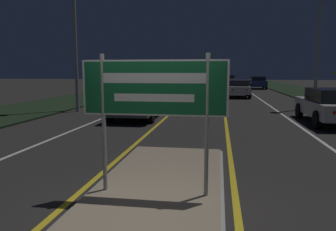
{
  "coord_description": "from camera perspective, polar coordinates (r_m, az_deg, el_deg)",
  "views": [
    {
      "loc": [
        1.05,
        -4.6,
        2.15
      ],
      "look_at": [
        0.0,
        2.16,
        1.22
      ],
      "focal_mm": 35.0,
      "sensor_mm": 36.0,
      "label": 1
    }
  ],
  "objects": [
    {
      "name": "lane_line_white_right",
      "position": [
        29.84,
        14.92,
        3.36
      ],
      "size": [
        0.12,
        70.0,
        0.01
      ],
      "color": "silver",
      "rests_on": "ground_plane"
    },
    {
      "name": "centre_line_yellow_left",
      "position": [
        29.77,
        4.19,
        3.59
      ],
      "size": [
        0.12,
        70.0,
        0.01
      ],
      "color": "gold",
      "rests_on": "ground_plane"
    },
    {
      "name": "centre_line_yellow_right",
      "position": [
        29.67,
        9.47,
        3.5
      ],
      "size": [
        0.12,
        70.0,
        0.01
      ],
      "color": "gold",
      "rests_on": "ground_plane"
    },
    {
      "name": "highway_sign",
      "position": [
        5.37,
        -2.48,
        3.76
      ],
      "size": [
        2.42,
        0.07,
        2.33
      ],
      "color": "#9E9E99",
      "rests_on": "median_island"
    },
    {
      "name": "car_receding_2",
      "position": [
        41.4,
        15.31,
        5.59
      ],
      "size": [
        1.98,
        4.43,
        1.5
      ],
      "color": "navy",
      "rests_on": "ground_plane"
    },
    {
      "name": "car_receding_0",
      "position": [
        14.97,
        26.38,
        1.64
      ],
      "size": [
        1.9,
        4.62,
        1.44
      ],
      "color": "silver",
      "rests_on": "ground_plane"
    },
    {
      "name": "median_island",
      "position": [
        5.76,
        -2.37,
        -13.75
      ],
      "size": [
        2.36,
        6.71,
        0.1
      ],
      "color": "#999993",
      "rests_on": "ground_plane"
    },
    {
      "name": "car_receding_3",
      "position": [
        53.65,
        10.6,
        6.17
      ],
      "size": [
        1.94,
        4.47,
        1.5
      ],
      "color": "#B7B7BC",
      "rests_on": "ground_plane"
    },
    {
      "name": "car_receding_1",
      "position": [
        27.67,
        12.12,
        4.69
      ],
      "size": [
        1.88,
        4.43,
        1.4
      ],
      "color": "silver",
      "rests_on": "ground_plane"
    },
    {
      "name": "verge_left",
      "position": [
        26.85,
        -14.33,
        3.0
      ],
      "size": [
        5.0,
        100.0,
        0.08
      ],
      "color": "black",
      "rests_on": "ground_plane"
    },
    {
      "name": "lane_line_white_left",
      "position": [
        30.13,
        -1.2,
        3.66
      ],
      "size": [
        0.12,
        70.0,
        0.01
      ],
      "color": "silver",
      "rests_on": "ground_plane"
    },
    {
      "name": "edge_line_white_left",
      "position": [
        30.8,
        -6.71,
        3.7
      ],
      "size": [
        0.1,
        70.0,
        0.01
      ],
      "color": "silver",
      "rests_on": "ground_plane"
    },
    {
      "name": "ground_plane",
      "position": [
        5.18,
        -3.85,
        -16.8
      ],
      "size": [
        160.0,
        160.0,
        0.0
      ],
      "primitive_type": "plane",
      "color": "#282623"
    },
    {
      "name": "car_approaching_0",
      "position": [
        15.26,
        -5.07,
        2.34
      ],
      "size": [
        2.01,
        4.78,
        1.34
      ],
      "color": "#4C514C",
      "rests_on": "ground_plane"
    },
    {
      "name": "edge_line_white_right",
      "position": [
        30.3,
        20.58,
        3.19
      ],
      "size": [
        0.1,
        70.0,
        0.01
      ],
      "color": "silver",
      "rests_on": "ground_plane"
    }
  ]
}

